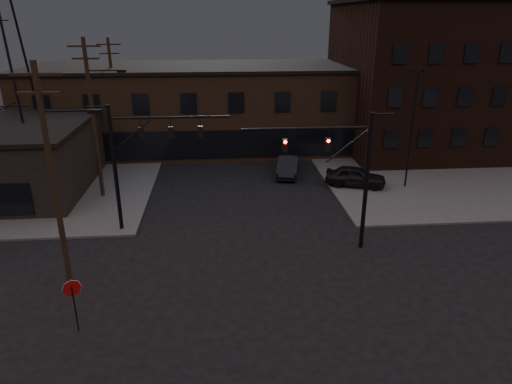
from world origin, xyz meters
TOP-DOWN VIEW (x-y plane):
  - ground at (0.00, 0.00)m, footprint 140.00×140.00m
  - sidewalk_ne at (22.00, 22.00)m, footprint 30.00×30.00m
  - building_row at (0.00, 28.00)m, footprint 40.00×12.00m
  - building_right at (22.00, 26.00)m, footprint 22.00×16.00m
  - traffic_signal_near at (5.36, 4.50)m, footprint 7.12×0.24m
  - traffic_signal_far at (-6.72, 8.00)m, footprint 7.12×0.24m
  - stop_sign at (-8.00, -1.99)m, footprint 0.72×0.33m
  - utility_pole_near at (-9.43, 2.00)m, footprint 3.70×0.28m
  - utility_pole_mid at (-10.44, 14.00)m, footprint 3.70×0.28m
  - utility_pole_far at (-11.50, 26.00)m, footprint 2.20×0.28m
  - lot_light_a at (13.00, 14.00)m, footprint 1.50×0.28m
  - lot_light_b at (19.00, 19.00)m, footprint 1.50×0.28m
  - parked_car_lot_a at (9.05, 14.43)m, footprint 5.03×3.32m
  - parked_car_lot_b at (16.66, 22.13)m, footprint 4.29×2.38m
  - car_crossing at (4.21, 18.08)m, footprint 2.72×5.18m

SIDE VIEW (x-z plane):
  - ground at x=0.00m, z-range 0.00..0.00m
  - sidewalk_ne at x=22.00m, z-range 0.00..0.15m
  - parked_car_lot_b at x=16.66m, z-range 0.15..1.33m
  - car_crossing at x=4.21m, z-range 0.00..1.62m
  - parked_car_lot_a at x=9.05m, z-range 0.15..1.74m
  - stop_sign at x=-8.00m, z-range 0.60..3.08m
  - building_row at x=0.00m, z-range 0.00..8.00m
  - traffic_signal_near at x=5.36m, z-range 0.93..8.93m
  - traffic_signal_far at x=-6.72m, z-range 1.01..9.01m
  - lot_light_a at x=13.00m, z-range 0.94..10.08m
  - lot_light_b at x=19.00m, z-range 0.94..10.08m
  - utility_pole_far at x=-11.50m, z-range 0.28..11.28m
  - utility_pole_near at x=-9.43m, z-range 0.37..11.37m
  - utility_pole_mid at x=-10.44m, z-range 0.38..11.88m
  - building_right at x=22.00m, z-range 0.00..14.00m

